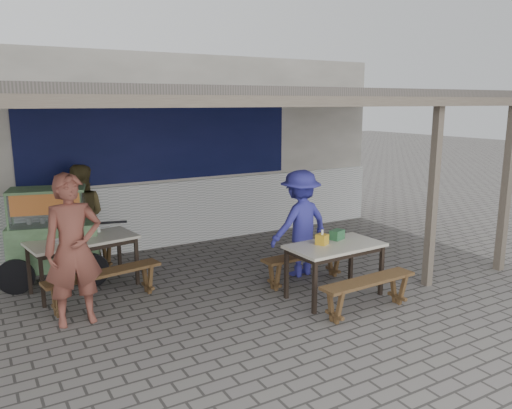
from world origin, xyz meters
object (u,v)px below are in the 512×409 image
object	(u,v)px
bench_right_wall	(305,261)
table_right	(335,250)
bench_left_street	(104,280)
table_left	(83,244)
tissue_box	(322,239)
condiment_jar	(98,229)
condiment_bowl	(60,241)
patron_right_table	(300,223)
donation_box	(337,235)
patron_street_side	(73,250)
patron_wall_side	(80,217)
vendor_cart	(52,232)
bench_right_street	(368,288)
bench_left_wall	(67,255)

from	to	relation	value
bench_right_wall	table_right	bearing A→B (deg)	-90.00
bench_left_street	table_left	bearing A→B (deg)	90.00
table_left	bench_right_wall	xyz separation A→B (m)	(2.88, -1.38, -0.34)
tissue_box	condiment_jar	xyz separation A→B (m)	(-2.47, 2.21, -0.03)
condiment_jar	condiment_bowl	world-z (taller)	condiment_jar
patron_right_table	bench_right_wall	bearing A→B (deg)	60.43
bench_right_wall	donation_box	size ratio (longest dim) A/B	7.00
patron_street_side	condiment_bowl	distance (m)	1.05
table_right	patron_wall_side	world-z (taller)	patron_wall_side
table_left	patron_right_table	distance (m)	3.20
table_right	patron_street_side	distance (m)	3.36
vendor_cart	patron_wall_side	world-z (taller)	patron_wall_side
bench_right_wall	patron_right_table	distance (m)	0.61
condiment_jar	condiment_bowl	xyz separation A→B (m)	(-0.60, -0.33, -0.02)
bench_right_street	donation_box	distance (m)	0.97
bench_left_street	condiment_jar	size ratio (longest dim) A/B	19.97
bench_left_wall	patron_street_side	world-z (taller)	patron_street_side
table_right	donation_box	world-z (taller)	donation_box
patron_street_side	bench_left_wall	bearing A→B (deg)	84.47
table_right	bench_right_street	size ratio (longest dim) A/B	0.94
table_left	patron_street_side	bearing A→B (deg)	-114.87
vendor_cart	bench_left_wall	bearing A→B (deg)	59.26
patron_wall_side	patron_right_table	world-z (taller)	patron_wall_side
tissue_box	table_right	bearing A→B (deg)	-28.70
table_right	patron_wall_side	xyz separation A→B (m)	(-2.72, 3.05, 0.17)
patron_street_side	patron_right_table	bearing A→B (deg)	2.06
bench_right_wall	patron_street_side	xyz separation A→B (m)	(-3.20, 0.28, 0.59)
tissue_box	condiment_bowl	world-z (taller)	tissue_box
patron_right_table	patron_wall_side	bearing A→B (deg)	-43.20
bench_left_street	vendor_cart	distance (m)	1.33
bench_left_street	table_right	size ratio (longest dim) A/B	1.19
bench_left_wall	donation_box	bearing A→B (deg)	-47.45
bench_left_street	patron_street_side	distance (m)	0.83
table_left	vendor_cart	world-z (taller)	vendor_cart
bench_right_street	donation_box	size ratio (longest dim) A/B	7.00
tissue_box	patron_right_table	bearing A→B (deg)	72.98
condiment_jar	bench_right_street	bearing A→B (deg)	-47.96
patron_wall_side	bench_right_street	bearing A→B (deg)	143.23
table_left	bench_right_wall	distance (m)	3.22
patron_wall_side	condiment_jar	bearing A→B (deg)	114.03
bench_left_street	bench_right_wall	distance (m)	2.86
patron_street_side	patron_right_table	size ratio (longest dim) A/B	1.12
tissue_box	condiment_bowl	xyz separation A→B (m)	(-3.06, 1.88, -0.05)
table_right	patron_wall_side	size ratio (longest dim) A/B	0.79
table_right	donation_box	xyz separation A→B (m)	(0.18, 0.18, 0.15)
donation_box	condiment_jar	size ratio (longest dim) A/B	2.55
table_right	donation_box	size ratio (longest dim) A/B	6.59
table_left	bench_left_wall	bearing A→B (deg)	90.00
bench_left_wall	patron_wall_side	bearing A→B (deg)	39.26
patron_street_side	condiment_jar	size ratio (longest dim) A/B	23.30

